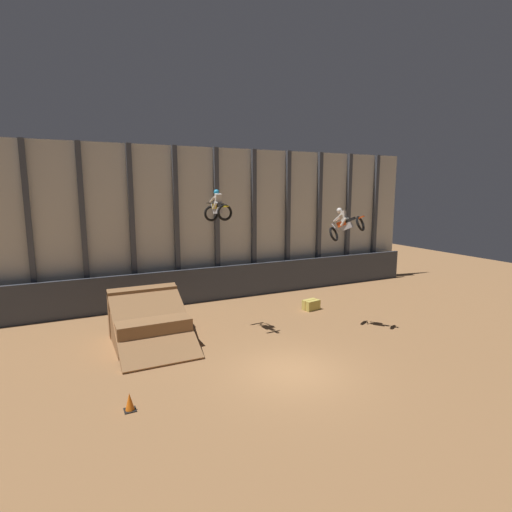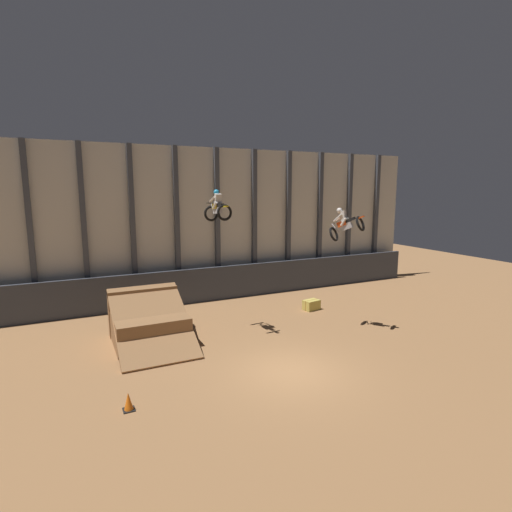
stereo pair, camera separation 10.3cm
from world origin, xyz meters
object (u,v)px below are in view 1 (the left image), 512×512
Objects in this scene: rider_bike_right_air at (345,224)px; traffic_cone_near_ramp at (130,402)px; rider_bike_left_air at (218,208)px; hay_bale_trackside at (311,305)px; dirt_ramp at (149,324)px.

traffic_cone_near_ramp is (-10.51, -3.09, -4.84)m from rider_bike_right_air.
rider_bike_left_air is 1.79× the size of hay_bale_trackside.
traffic_cone_near_ramp is at bearing -138.80° from rider_bike_left_air.
rider_bike_right_air is (8.80, -2.53, 4.33)m from dirt_ramp.
dirt_ramp is 2.46× the size of rider_bike_right_air.
rider_bike_right_air is 3.13× the size of traffic_cone_near_ramp.
dirt_ramp is 2.52× the size of rider_bike_left_air.
rider_bike_right_air is 1.83× the size of hay_bale_trackside.
rider_bike_left_air is at bearing -6.90° from dirt_ramp.
hay_bale_trackside is at bearing 5.40° from rider_bike_left_air.
rider_bike_left_air is (3.23, -0.39, 5.11)m from dirt_ramp.
traffic_cone_near_ramp is 12.64m from hay_bale_trackside.
rider_bike_right_air is (5.57, -2.14, -0.79)m from rider_bike_left_air.
hay_bale_trackside is (5.98, 1.15, -5.63)m from rider_bike_left_air.
rider_bike_right_air reaches higher than traffic_cone_near_ramp.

